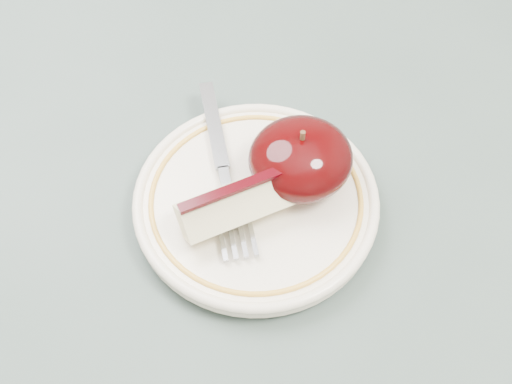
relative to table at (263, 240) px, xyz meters
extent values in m
cylinder|color=brown|center=(0.40, 0.40, -0.31)|extent=(0.05, 0.05, 0.71)
cube|color=#43534C|center=(0.00, 0.00, 0.07)|extent=(0.90, 0.90, 0.04)
cylinder|color=white|center=(-0.01, -0.02, 0.09)|extent=(0.11, 0.11, 0.01)
cylinder|color=white|center=(-0.01, -0.02, 0.10)|extent=(0.19, 0.19, 0.01)
torus|color=white|center=(-0.01, -0.02, 0.10)|extent=(0.20, 0.20, 0.01)
torus|color=gold|center=(-0.01, -0.02, 0.11)|extent=(0.17, 0.17, 0.00)
ellipsoid|color=black|center=(0.03, -0.01, 0.13)|extent=(0.08, 0.08, 0.05)
cylinder|color=#472D19|center=(0.03, -0.01, 0.16)|extent=(0.00, 0.00, 0.01)
cube|color=beige|center=(-0.03, -0.03, 0.12)|extent=(0.10, 0.06, 0.04)
cube|color=#2F0105|center=(-0.03, -0.03, 0.15)|extent=(0.09, 0.03, 0.00)
cube|color=#94979C|center=(-0.03, 0.06, 0.11)|extent=(0.01, 0.09, 0.00)
cube|color=#94979C|center=(-0.03, 0.00, 0.11)|extent=(0.01, 0.03, 0.00)
cube|color=#94979C|center=(-0.03, -0.03, 0.11)|extent=(0.03, 0.02, 0.00)
cube|color=#94979C|center=(-0.02, -0.05, 0.11)|extent=(0.00, 0.04, 0.00)
cube|color=#94979C|center=(-0.03, -0.05, 0.11)|extent=(0.00, 0.04, 0.00)
cube|color=#94979C|center=(-0.04, -0.05, 0.11)|extent=(0.00, 0.04, 0.00)
cube|color=#94979C|center=(-0.05, -0.05, 0.11)|extent=(0.00, 0.04, 0.00)
camera|label=1|loc=(-0.08, -0.32, 0.58)|focal=50.00mm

